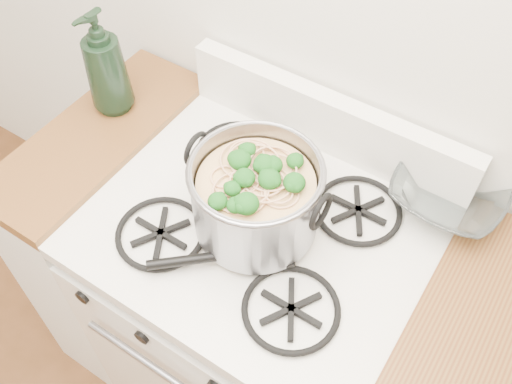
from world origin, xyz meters
The scene contains 6 objects.
gas_range centered at (0.00, 1.26, 0.44)m, with size 0.76×0.66×0.92m.
counter_left centered at (-0.51, 1.26, 0.46)m, with size 0.25×0.65×0.92m.
stock_pot centered at (0.00, 1.25, 1.01)m, with size 0.31×0.28×0.19m.
spatula centered at (0.06, 1.19, 0.94)m, with size 0.29×0.31×0.02m, color black, non-canonical shape.
glass_bowl centered at (0.33, 1.54, 0.94)m, with size 0.10×0.10×0.03m, color white.
bottle centered at (-0.53, 1.37, 1.06)m, with size 0.11×0.11×0.29m, color black.
Camera 1 is at (0.40, 0.63, 1.97)m, focal length 40.00 mm.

